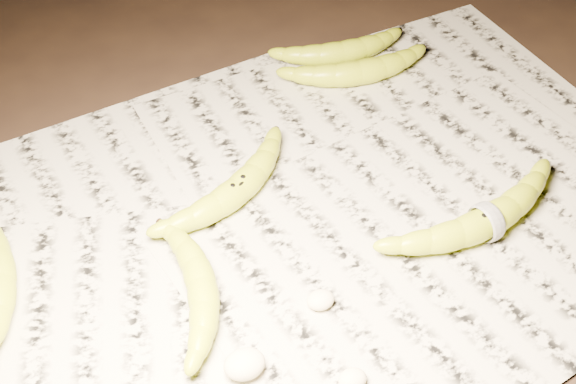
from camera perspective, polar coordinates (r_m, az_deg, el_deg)
name	(u,v)px	position (r m, az deg, el deg)	size (l,w,h in m)	color
ground	(315,233)	(0.90, 1.92, -2.96)	(3.00, 3.00, 0.00)	black
newspaper_patch	(288,237)	(0.89, 0.03, -3.22)	(0.90, 0.70, 0.01)	#B6B29C
banana_left_b	(202,284)	(0.83, -6.17, -6.56)	(0.17, 0.05, 0.03)	#ADBD17
banana_center	(237,188)	(0.92, -3.66, 0.28)	(0.19, 0.06, 0.04)	#ADBD17
banana_taped	(487,220)	(0.91, 13.95, -1.92)	(0.22, 0.06, 0.04)	#ADBD17
banana_upper_a	(359,70)	(1.10, 5.06, 8.62)	(0.18, 0.06, 0.04)	#ADBD17
banana_upper_b	(342,50)	(1.13, 3.83, 10.01)	(0.16, 0.05, 0.03)	#ADBD17
measuring_tape	(487,220)	(0.91, 13.95, -1.92)	(0.05, 0.05, 0.00)	white
flesh_chunk_a	(244,362)	(0.78, -3.13, -11.97)	(0.04, 0.03, 0.02)	beige
flesh_chunk_b	(353,377)	(0.77, 4.63, -12.97)	(0.03, 0.02, 0.02)	beige
flesh_chunk_c	(321,297)	(0.83, 2.33, -7.50)	(0.03, 0.02, 0.02)	beige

